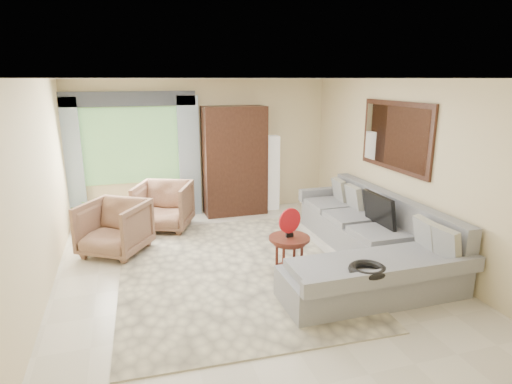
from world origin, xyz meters
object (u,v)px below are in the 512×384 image
object	(u,v)px
coffee_table	(289,255)
armchair_right	(164,206)
armchair_left	(114,228)
armoire	(234,161)
tv_screen	(379,210)
potted_plant	(88,214)
floor_lamp	(272,173)
sectional_sofa	(368,244)

from	to	relation	value
coffee_table	armchair_right	distance (m)	2.79
armchair_left	armoire	xyz separation A→B (m)	(2.26, 1.45, 0.64)
tv_screen	armoire	size ratio (longest dim) A/B	0.35
tv_screen	potted_plant	size ratio (longest dim) A/B	1.34
armchair_right	floor_lamp	size ratio (longest dim) A/B	0.62
armchair_left	armchair_right	world-z (taller)	armchair_right
armchair_right	tv_screen	bearing A→B (deg)	-13.95
sectional_sofa	floor_lamp	distance (m)	3.03
potted_plant	tv_screen	bearing A→B (deg)	-31.28
tv_screen	floor_lamp	xyz separation A→B (m)	(-0.70, 2.77, 0.03)
sectional_sofa	floor_lamp	size ratio (longest dim) A/B	2.31
armchair_left	armchair_right	bearing A→B (deg)	80.24
armchair_left	floor_lamp	size ratio (longest dim) A/B	0.60
armoire	armchair_left	bearing A→B (deg)	-147.31
armchair_left	floor_lamp	distance (m)	3.43
coffee_table	armoire	distance (m)	3.05
sectional_sofa	floor_lamp	bearing A→B (deg)	98.33
armchair_right	floor_lamp	world-z (taller)	floor_lamp
coffee_table	potted_plant	distance (m)	3.91
sectional_sofa	armchair_left	bearing A→B (deg)	157.56
sectional_sofa	armchair_right	distance (m)	3.56
sectional_sofa	floor_lamp	xyz separation A→B (m)	(-0.43, 2.96, 0.47)
armchair_right	potted_plant	size ratio (longest dim) A/B	1.67
tv_screen	potted_plant	distance (m)	4.97
coffee_table	potted_plant	world-z (taller)	potted_plant
potted_plant	armoire	size ratio (longest dim) A/B	0.26
tv_screen	armchair_right	bearing A→B (deg)	143.66
potted_plant	floor_lamp	world-z (taller)	floor_lamp
armchair_right	potted_plant	world-z (taller)	armchair_right
floor_lamp	coffee_table	bearing A→B (deg)	-105.12
sectional_sofa	armoire	world-z (taller)	armoire
coffee_table	armchair_left	distance (m)	2.71
sectional_sofa	coffee_table	size ratio (longest dim) A/B	6.26
sectional_sofa	potted_plant	bearing A→B (deg)	145.21
armchair_right	armoire	size ratio (longest dim) A/B	0.44
sectional_sofa	armchair_right	world-z (taller)	sectional_sofa
armoire	floor_lamp	bearing A→B (deg)	4.29
armchair_left	armoire	bearing A→B (deg)	65.42
potted_plant	floor_lamp	distance (m)	3.57
coffee_table	floor_lamp	distance (m)	3.15
armchair_left	coffee_table	bearing A→B (deg)	-0.90
armoire	coffee_table	bearing A→B (deg)	-90.26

